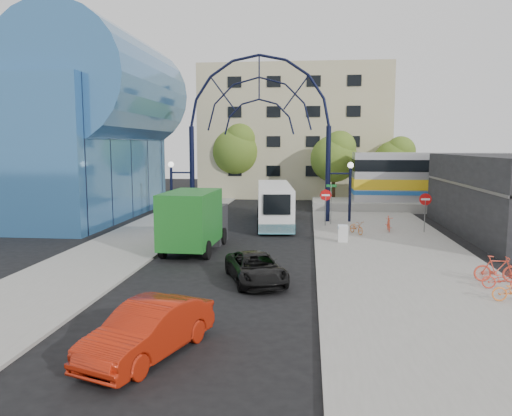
# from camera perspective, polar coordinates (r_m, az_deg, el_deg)

# --- Properties ---
(ground) EXTENTS (120.00, 120.00, 0.00)m
(ground) POSITION_cam_1_polar(r_m,az_deg,el_deg) (23.32, -3.09, -6.77)
(ground) COLOR black
(ground) RESTS_ON ground
(sidewalk_east) EXTENTS (8.00, 56.00, 0.12)m
(sidewalk_east) POSITION_cam_1_polar(r_m,az_deg,el_deg) (27.27, 15.21, -4.83)
(sidewalk_east) COLOR gray
(sidewalk_east) RESTS_ON ground
(plaza_west) EXTENTS (5.00, 50.00, 0.12)m
(plaza_west) POSITION_cam_1_polar(r_m,az_deg,el_deg) (30.60, -13.40, -3.48)
(plaza_west) COLOR gray
(plaza_west) RESTS_ON ground
(gateway_arch) EXTENTS (13.64, 0.44, 12.10)m
(gateway_arch) POSITION_cam_1_polar(r_m,az_deg,el_deg) (36.64, 0.36, 11.78)
(gateway_arch) COLOR black
(gateway_arch) RESTS_ON ground
(stop_sign) EXTENTS (0.80, 0.07, 2.50)m
(stop_sign) POSITION_cam_1_polar(r_m,az_deg,el_deg) (34.55, 7.97, 1.09)
(stop_sign) COLOR slate
(stop_sign) RESTS_ON sidewalk_east
(do_not_enter_sign) EXTENTS (0.76, 0.07, 2.48)m
(do_not_enter_sign) POSITION_cam_1_polar(r_m,az_deg,el_deg) (33.37, 18.78, 0.53)
(do_not_enter_sign) COLOR slate
(do_not_enter_sign) RESTS_ON sidewalk_east
(street_name_sign) EXTENTS (0.70, 0.70, 2.80)m
(street_name_sign) POSITION_cam_1_polar(r_m,az_deg,el_deg) (35.15, 8.59, 1.40)
(street_name_sign) COLOR slate
(street_name_sign) RESTS_ON sidewalk_east
(sandwich_board) EXTENTS (0.55, 0.61, 0.99)m
(sandwich_board) POSITION_cam_1_polar(r_m,az_deg,el_deg) (28.80, 9.91, -2.67)
(sandwich_board) COLOR white
(sandwich_board) RESTS_ON sidewalk_east
(transit_hall) EXTENTS (16.50, 18.00, 14.50)m
(transit_hall) POSITION_cam_1_polar(r_m,az_deg,el_deg) (41.87, -21.05, 8.19)
(transit_hall) COLOR #33669D
(transit_hall) RESTS_ON ground
(commercial_block_east) EXTENTS (6.00, 16.00, 5.00)m
(commercial_block_east) POSITION_cam_1_polar(r_m,az_deg,el_deg) (34.77, 26.88, 1.26)
(commercial_block_east) COLOR black
(commercial_block_east) RESTS_ON ground
(apartment_block) EXTENTS (20.00, 12.10, 14.00)m
(apartment_block) POSITION_cam_1_polar(r_m,az_deg,el_deg) (57.35, 4.47, 8.54)
(apartment_block) COLOR tan
(apartment_block) RESTS_ON ground
(train_platform) EXTENTS (32.00, 5.00, 0.80)m
(train_platform) POSITION_cam_1_polar(r_m,az_deg,el_deg) (47.56, 26.14, 0.14)
(train_platform) COLOR gray
(train_platform) RESTS_ON ground
(train_car) EXTENTS (25.10, 3.05, 4.20)m
(train_car) POSITION_cam_1_polar(r_m,az_deg,el_deg) (47.35, 26.31, 3.15)
(train_car) COLOR #B7B7BC
(train_car) RESTS_ON train_platform
(tree_north_a) EXTENTS (4.48, 4.48, 7.00)m
(tree_north_a) POSITION_cam_1_polar(r_m,az_deg,el_deg) (48.34, 9.05, 5.89)
(tree_north_a) COLOR #382314
(tree_north_a) RESTS_ON ground
(tree_north_b) EXTENTS (5.12, 5.12, 8.00)m
(tree_north_b) POSITION_cam_1_polar(r_m,az_deg,el_deg) (52.80, -2.14, 6.79)
(tree_north_b) COLOR #382314
(tree_north_b) RESTS_ON ground
(tree_north_c) EXTENTS (4.16, 4.16, 6.50)m
(tree_north_c) POSITION_cam_1_polar(r_m,az_deg,el_deg) (51.00, 15.71, 5.41)
(tree_north_c) COLOR #382314
(tree_north_c) RESTS_ON ground
(city_bus) EXTENTS (3.28, 10.46, 2.83)m
(city_bus) POSITION_cam_1_polar(r_m,az_deg,el_deg) (35.60, 2.10, 0.50)
(city_bus) COLOR white
(city_bus) RESTS_ON ground
(green_truck) EXTENTS (2.69, 6.54, 3.26)m
(green_truck) POSITION_cam_1_polar(r_m,az_deg,el_deg) (26.86, -6.98, -1.42)
(green_truck) COLOR black
(green_truck) RESTS_ON ground
(black_suv) EXTENTS (3.29, 4.74, 1.20)m
(black_suv) POSITION_cam_1_polar(r_m,az_deg,el_deg) (20.67, -0.02, -6.87)
(black_suv) COLOR black
(black_suv) RESTS_ON ground
(red_sedan) EXTENTS (2.90, 4.66, 1.45)m
(red_sedan) POSITION_cam_1_polar(r_m,az_deg,el_deg) (14.00, -12.21, -13.45)
(red_sedan) COLOR #A61D0A
(red_sedan) RESTS_ON ground
(bike_near_a) EXTENTS (1.13, 1.62, 0.81)m
(bike_near_a) POSITION_cam_1_polar(r_m,az_deg,el_deg) (31.77, 11.40, -2.19)
(bike_near_a) COLOR orange
(bike_near_a) RESTS_ON sidewalk_east
(bike_near_b) EXTENTS (0.55, 1.62, 0.96)m
(bike_near_b) POSITION_cam_1_polar(r_m,az_deg,el_deg) (33.26, 14.91, -1.74)
(bike_near_b) COLOR #EA4B2E
(bike_near_b) RESTS_ON sidewalk_east
(bike_far_a) EXTENTS (1.59, 0.85, 0.79)m
(bike_far_a) POSITION_cam_1_polar(r_m,az_deg,el_deg) (21.46, 26.41, -7.33)
(bike_far_a) COLOR #E9422E
(bike_far_a) RESTS_ON sidewalk_east
(bike_far_b) EXTENTS (1.82, 0.58, 1.08)m
(bike_far_b) POSITION_cam_1_polar(r_m,az_deg,el_deg) (22.47, 25.84, -6.30)
(bike_far_b) COLOR red
(bike_far_b) RESTS_ON sidewalk_east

